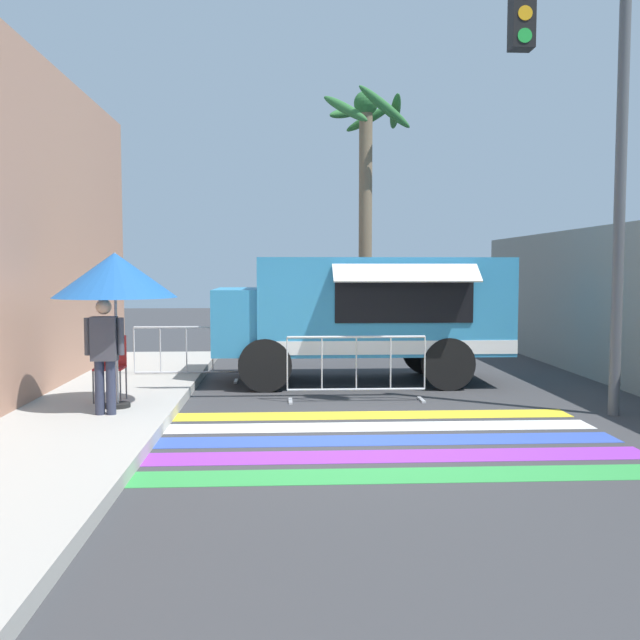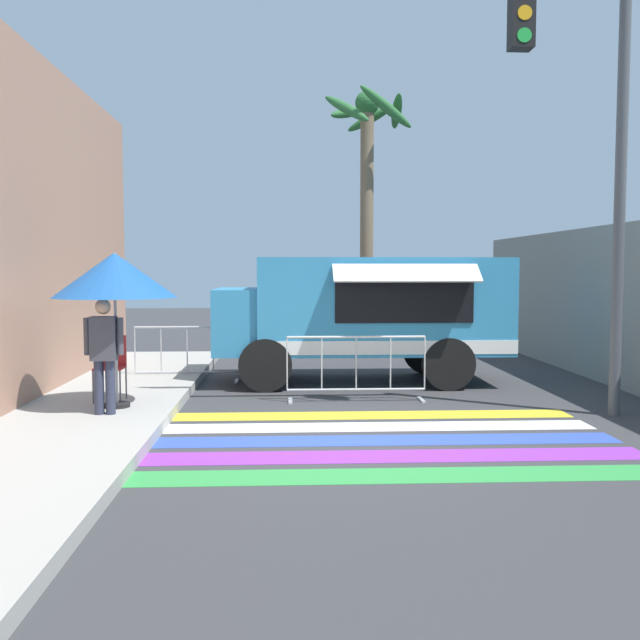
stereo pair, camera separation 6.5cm
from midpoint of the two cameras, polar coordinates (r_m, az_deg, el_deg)
ground_plane at (r=9.36m, az=3.29°, el=-9.04°), size 60.00×60.00×0.00m
concrete_wall_right at (r=13.50m, az=23.78°, el=0.96°), size 0.20×16.00×2.94m
crosswalk_painted at (r=8.98m, az=3.56°, el=-9.59°), size 6.40×3.60×0.01m
food_truck at (r=13.36m, az=3.25°, el=0.87°), size 5.35×2.62×2.33m
traffic_signal_pole at (r=11.01m, az=19.17°, el=15.99°), size 4.43×0.29×6.50m
patio_umbrella at (r=10.46m, az=-15.94°, el=3.43°), size 1.73×1.73×2.20m
folding_chair at (r=11.15m, az=-16.22°, el=-3.17°), size 0.42×0.42×0.97m
vendor_person at (r=10.04m, az=-16.73°, el=-2.29°), size 0.53×0.21×1.57m
barricade_front at (r=11.47m, az=3.07°, el=-3.91°), size 2.24×0.44×1.06m
barricade_side at (r=13.61m, az=-10.45°, el=-2.74°), size 1.96×0.44×1.06m
palm_tree at (r=18.01m, az=3.95°, el=11.69°), size 2.28×2.19×6.50m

